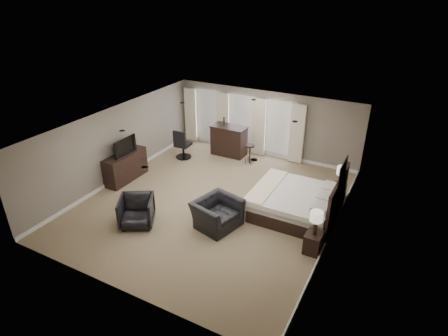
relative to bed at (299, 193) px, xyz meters
The scene contains 16 objects.
room 2.70m from the bed, 167.05° to the right, with size 7.60×8.60×2.64m.
window_bay 5.04m from the bed, 135.53° to the left, with size 5.25×0.20×2.30m.
bed is the anchor object (origin of this frame).
nightstand_near 1.77m from the bed, 58.46° to the right, with size 0.41×0.50×0.55m, color black.
nightstand_far 1.77m from the bed, 58.46° to the left, with size 0.40×0.49×0.53m, color black.
lamp_near 1.71m from the bed, 58.46° to the right, with size 0.32×0.32×0.67m, color beige.
lamp_far 1.70m from the bed, 58.46° to the left, with size 0.31×0.31×0.65m, color beige.
wall_art 1.49m from the bed, ahead, with size 0.04×0.96×0.56m, color slate.
dresser 6.07m from the bed, behind, with size 0.55×1.71×0.99m, color black.
tv 6.07m from the bed, behind, with size 1.04×0.60×0.14m, color black.
armchair_near 2.46m from the bed, 139.43° to the right, with size 1.25×0.81×1.09m, color black.
armchair_far 4.72m from the bed, 146.22° to the right, with size 0.93×0.87×0.95m, color black.
bar_counter 4.81m from the bed, 142.47° to the left, with size 1.39×0.73×1.22m, color black.
bar_stool_left 5.16m from the bed, 145.90° to the left, with size 0.38×0.38×0.80m, color black.
bar_stool_right 3.79m from the bed, 136.61° to the left, with size 0.36×0.36×0.75m, color black.
desk_chair 5.57m from the bed, 161.01° to the left, with size 0.61×0.61×1.20m, color black.
Camera 1 is at (5.07, -8.78, 6.32)m, focal length 30.00 mm.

